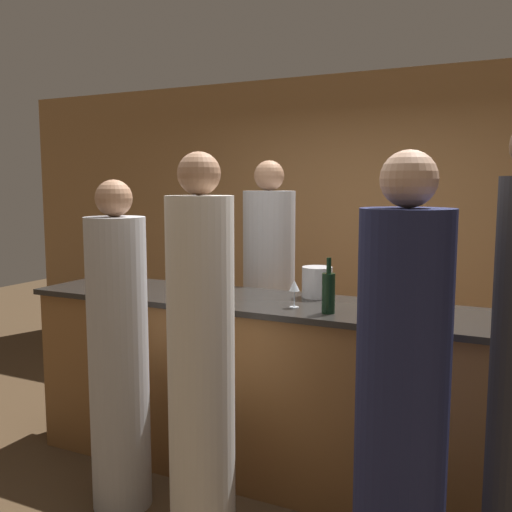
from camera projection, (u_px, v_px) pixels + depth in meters
name	position (u px, v px, depth m)	size (l,w,h in m)	color
ground_plane	(271.00, 473.00, 3.55)	(14.00, 14.00, 0.00)	#4C3823
back_wall	(365.00, 227.00, 5.27)	(8.00, 0.06, 2.80)	#A37547
bar_counter	(271.00, 388.00, 3.48)	(3.17, 0.69, 1.10)	brown
bartender	(269.00, 302.00, 4.30)	(0.39, 0.39, 1.97)	#B2B2B7
guest_0	(201.00, 366.00, 2.77)	(0.33, 0.33, 1.94)	silver
guest_1	(402.00, 408.00, 2.29)	(0.37, 0.37, 1.92)	#1E234C
guest_3	(119.00, 358.00, 3.11)	(0.32, 0.32, 1.81)	#B2B2B7
wine_bottle_0	(121.00, 265.00, 4.13)	(0.07, 0.07, 0.29)	black
wine_bottle_1	(212.00, 275.00, 3.70)	(0.08, 0.08, 0.27)	black
wine_bottle_2	(328.00, 292.00, 3.06)	(0.07, 0.07, 0.30)	black
ice_bucket	(317.00, 282.00, 3.51)	(0.19, 0.19, 0.19)	silver
wine_glass_0	(419.00, 290.00, 3.04)	(0.07, 0.07, 0.17)	silver
wine_glass_1	(197.00, 277.00, 3.48)	(0.07, 0.07, 0.17)	silver
wine_glass_2	(294.00, 287.00, 3.20)	(0.06, 0.06, 0.16)	silver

